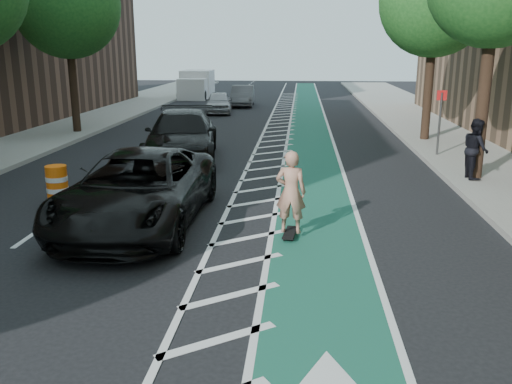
# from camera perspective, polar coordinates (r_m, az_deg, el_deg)

# --- Properties ---
(ground) EXTENTS (120.00, 120.00, 0.00)m
(ground) POSITION_cam_1_polar(r_m,az_deg,el_deg) (9.36, -11.99, -10.37)
(ground) COLOR black
(ground) RESTS_ON ground
(bike_lane) EXTENTS (2.00, 90.00, 0.01)m
(bike_lane) POSITION_cam_1_polar(r_m,az_deg,el_deg) (18.51, 5.92, 2.57)
(bike_lane) COLOR #195A50
(bike_lane) RESTS_ON ground
(buffer_strip) EXTENTS (1.40, 90.00, 0.01)m
(buffer_strip) POSITION_cam_1_polar(r_m,az_deg,el_deg) (18.54, 1.28, 2.66)
(buffer_strip) COLOR silver
(buffer_strip) RESTS_ON ground
(sidewalk_right) EXTENTS (5.00, 90.00, 0.15)m
(sidewalk_right) POSITION_cam_1_polar(r_m,az_deg,el_deg) (19.74, 25.16, 2.20)
(sidewalk_right) COLOR gray
(sidewalk_right) RESTS_ON ground
(curb_right) EXTENTS (0.12, 90.00, 0.16)m
(curb_right) POSITION_cam_1_polar(r_m,az_deg,el_deg) (19.02, 18.23, 2.45)
(curb_right) COLOR gray
(curb_right) RESTS_ON ground
(curb_left) EXTENTS (0.12, 90.00, 0.16)m
(curb_left) POSITION_cam_1_polar(r_m,az_deg,el_deg) (20.85, -22.92, 3.07)
(curb_left) COLOR gray
(curb_left) RESTS_ON ground
(tree_r_d) EXTENTS (4.20, 4.20, 7.90)m
(tree_r_d) POSITION_cam_1_polar(r_m,az_deg,el_deg) (24.72, 18.11, 18.49)
(tree_r_d) COLOR #382619
(tree_r_d) RESTS_ON ground
(tree_l_d) EXTENTS (4.20, 4.20, 7.90)m
(tree_l_d) POSITION_cam_1_polar(r_m,az_deg,el_deg) (26.33, -19.75, 18.10)
(tree_l_d) COLOR #382619
(tree_l_d) RESTS_ON ground
(sign_post) EXTENTS (0.35, 0.08, 2.47)m
(sign_post) POSITION_cam_1_polar(r_m,az_deg,el_deg) (20.86, 18.76, 7.01)
(sign_post) COLOR #4C4C4C
(sign_post) RESTS_ON ground
(skateboard) EXTENTS (0.34, 0.87, 0.11)m
(skateboard) POSITION_cam_1_polar(r_m,az_deg,el_deg) (11.71, 3.61, -4.31)
(skateboard) COLOR black
(skateboard) RESTS_ON ground
(skateboarder) EXTENTS (0.70, 0.50, 1.78)m
(skateboarder) POSITION_cam_1_polar(r_m,az_deg,el_deg) (11.45, 3.69, -0.00)
(skateboarder) COLOR tan
(skateboarder) RESTS_ON skateboard
(suv_near) EXTENTS (2.81, 6.03, 1.67)m
(suv_near) POSITION_cam_1_polar(r_m,az_deg,el_deg) (12.59, -12.29, 0.28)
(suv_near) COLOR black
(suv_near) RESTS_ON ground
(suv_far) EXTENTS (3.23, 6.29, 1.75)m
(suv_far) POSITION_cam_1_polar(r_m,az_deg,el_deg) (19.76, -7.81, 5.86)
(suv_far) COLOR black
(suv_far) RESTS_ON ground
(car_silver) EXTENTS (2.01, 4.05, 1.33)m
(car_silver) POSITION_cam_1_polar(r_m,az_deg,el_deg) (34.19, -3.96, 9.41)
(car_silver) COLOR #A7A7AC
(car_silver) RESTS_ON ground
(car_grey) EXTENTS (1.67, 4.31, 1.40)m
(car_grey) POSITION_cam_1_polar(r_m,az_deg,el_deg) (38.30, -1.42, 10.09)
(car_grey) COLOR #56565B
(car_grey) RESTS_ON ground
(pedestrian) EXTENTS (0.73, 0.91, 1.80)m
(pedestrian) POSITION_cam_1_polar(r_m,az_deg,el_deg) (17.39, 22.10, 4.24)
(pedestrian) COLOR black
(pedestrian) RESTS_ON sidewalk_right
(box_truck) EXTENTS (2.47, 5.25, 2.16)m
(box_truck) POSITION_cam_1_polar(r_m,az_deg,el_deg) (45.00, -6.30, 11.11)
(box_truck) COLOR white
(box_truck) RESTS_ON ground
(barrel_a) EXTENTS (0.70, 0.70, 0.96)m
(barrel_a) POSITION_cam_1_polar(r_m,az_deg,el_deg) (15.24, -20.19, 0.74)
(barrel_a) COLOR orange
(barrel_a) RESTS_ON ground
(barrel_b) EXTENTS (0.63, 0.63, 0.86)m
(barrel_b) POSITION_cam_1_polar(r_m,az_deg,el_deg) (22.79, -6.44, 5.92)
(barrel_b) COLOR orange
(barrel_b) RESTS_ON ground
(barrel_c) EXTENTS (0.60, 0.60, 0.82)m
(barrel_c) POSITION_cam_1_polar(r_m,az_deg,el_deg) (23.40, -7.66, 6.07)
(barrel_c) COLOR #D9600B
(barrel_c) RESTS_ON ground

